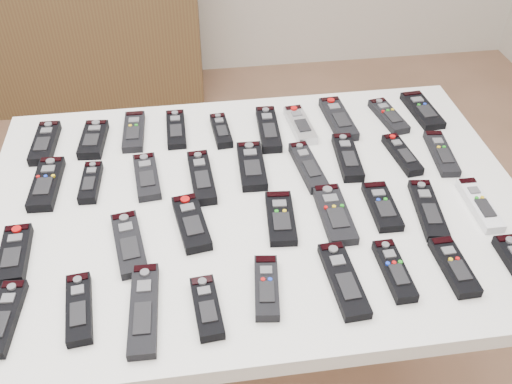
{
  "coord_description": "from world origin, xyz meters",
  "views": [
    {
      "loc": [
        0.01,
        -1.09,
        1.65
      ],
      "look_at": [
        0.15,
        -0.1,
        0.8
      ],
      "focal_mm": 40.0,
      "sensor_mm": 36.0,
      "label": 1
    }
  ],
  "objects": [
    {
      "name": "ground",
      "position": [
        0.0,
        0.0,
        0.0
      ],
      "size": [
        4.0,
        4.0,
        0.0
      ],
      "primitive_type": "plane",
      "color": "brown",
      "rests_on": "ground"
    },
    {
      "name": "table",
      "position": [
        0.15,
        -0.1,
        0.72
      ],
      "size": [
        1.25,
        0.88,
        0.78
      ],
      "color": "white",
      "rests_on": "ground"
    },
    {
      "name": "sideboard",
      "position": [
        -0.8,
        1.78,
        0.45
      ],
      "size": [
        1.83,
        0.46,
        0.91
      ],
      "primitive_type": "cube",
      "rotation": [
        0.0,
        0.0,
        -0.05
      ],
      "color": "#513720",
      "rests_on": "ground"
    },
    {
      "name": "remote_0",
      "position": [
        -0.37,
        0.18,
        0.79
      ],
      "size": [
        0.06,
        0.17,
        0.02
      ],
      "primitive_type": "cube",
      "rotation": [
        0.0,
        0.0,
        -0.05
      ],
      "color": "black",
      "rests_on": "table"
    },
    {
      "name": "remote_1",
      "position": [
        -0.24,
        0.18,
        0.79
      ],
      "size": [
        0.07,
        0.15,
        0.02
      ],
      "primitive_type": "cube",
      "rotation": [
        0.0,
        0.0,
        -0.08
      ],
      "color": "black",
      "rests_on": "table"
    },
    {
      "name": "remote_2",
      "position": [
        -0.14,
        0.2,
        0.79
      ],
      "size": [
        0.06,
        0.17,
        0.02
      ],
      "primitive_type": "cube",
      "rotation": [
        0.0,
        0.0,
        -0.03
      ],
      "color": "black",
      "rests_on": "table"
    },
    {
      "name": "remote_3",
      "position": [
        -0.03,
        0.2,
        0.79
      ],
      "size": [
        0.05,
        0.16,
        0.02
      ],
      "primitive_type": "cube",
      "rotation": [
        0.0,
        0.0,
        0.0
      ],
      "color": "black",
      "rests_on": "table"
    },
    {
      "name": "remote_4",
      "position": [
        0.09,
        0.17,
        0.79
      ],
      "size": [
        0.05,
        0.14,
        0.02
      ],
      "primitive_type": "cube",
      "rotation": [
        0.0,
        0.0,
        0.07
      ],
      "color": "black",
      "rests_on": "table"
    },
    {
      "name": "remote_5",
      "position": [
        0.22,
        0.16,
        0.79
      ],
      "size": [
        0.06,
        0.19,
        0.02
      ],
      "primitive_type": "cube",
      "rotation": [
        0.0,
        0.0,
        -0.04
      ],
      "color": "black",
      "rests_on": "table"
    },
    {
      "name": "remote_6",
      "position": [
        0.31,
        0.17,
        0.79
      ],
      "size": [
        0.06,
        0.17,
        0.02
      ],
      "primitive_type": "cube",
      "rotation": [
        0.0,
        0.0,
        0.08
      ],
      "color": "#B7B7BC",
      "rests_on": "table"
    },
    {
      "name": "remote_7",
      "position": [
        0.42,
        0.18,
        0.79
      ],
      "size": [
        0.07,
        0.2,
        0.02
      ],
      "primitive_type": "cube",
      "rotation": [
        0.0,
        0.0,
        0.05
      ],
      "color": "black",
      "rests_on": "table"
    },
    {
      "name": "remote_8",
      "position": [
        0.56,
        0.18,
        0.79
      ],
      "size": [
        0.07,
        0.17,
        0.02
      ],
      "primitive_type": "cube",
      "rotation": [
        0.0,
        0.0,
        0.16
      ],
      "color": "black",
      "rests_on": "table"
    },
    {
      "name": "remote_9",
      "position": [
        0.66,
        0.2,
        0.79
      ],
      "size": [
        0.07,
        0.18,
        0.02
      ],
      "primitive_type": "cube",
      "rotation": [
        0.0,
        0.0,
        0.06
      ],
      "color": "black",
      "rests_on": "table"
    },
    {
      "name": "remote_10",
      "position": [
        -0.34,
        0.01,
        0.79
      ],
      "size": [
        0.07,
        0.18,
        0.02
      ],
      "primitive_type": "cube",
      "rotation": [
        0.0,
        0.0,
        -0.05
      ],
      "color": "black",
      "rests_on": "table"
    },
    {
      "name": "remote_11",
      "position": [
        -0.24,
        -0.0,
        0.79
      ],
      "size": [
        0.05,
        0.14,
        0.02
      ],
      "primitive_type": "cube",
      "rotation": [
        0.0,
        0.0,
        -0.06
      ],
      "color": "black",
      "rests_on": "table"
    },
    {
      "name": "remote_12",
      "position": [
        -0.1,
        0.0,
        0.79
      ],
      "size": [
        0.07,
        0.17,
        0.02
      ],
      "primitive_type": "cube",
      "rotation": [
        0.0,
        0.0,
        0.1
      ],
      "color": "black",
      "rests_on": "table"
    },
    {
      "name": "remote_13",
      "position": [
        0.03,
        -0.02,
        0.79
      ],
      "size": [
        0.06,
        0.19,
        0.02
      ],
      "primitive_type": "cube",
      "rotation": [
        0.0,
        0.0,
        0.05
      ],
      "color": "black",
      "rests_on": "table"
    },
    {
      "name": "remote_14",
      "position": [
        0.15,
        0.01,
        0.79
      ],
      "size": [
        0.07,
        0.18,
        0.02
      ],
      "primitive_type": "cube",
      "rotation": [
        0.0,
        0.0,
        -0.04
      ],
      "color": "black",
      "rests_on": "table"
    },
    {
      "name": "remote_15",
      "position": [
        0.29,
        -0.02,
        0.79
      ],
      "size": [
        0.07,
        0.19,
        0.02
      ],
      "primitive_type": "cube",
      "rotation": [
        0.0,
        0.0,
        0.11
      ],
      "color": "black",
      "rests_on": "table"
    },
    {
      "name": "remote_16",
      "position": [
        0.39,
        0.01,
        0.79
      ],
      "size": [
        0.06,
        0.18,
        0.02
      ],
      "primitive_type": "cube",
      "rotation": [
        0.0,
        0.0,
        -0.07
      ],
      "color": "black",
      "rests_on": "table"
    },
    {
      "name": "remote_17",
      "position": [
        0.53,
        0.0,
        0.79
      ],
      "size": [
        0.06,
        0.16,
        0.02
      ],
      "primitive_type": "cube",
      "rotation": [
        0.0,
        0.0,
        0.11
      ],
      "color": "black",
      "rests_on": "table"
    },
    {
      "name": "remote_18",
      "position": [
        0.64,
        -0.01,
        0.79
      ],
      "size": [
        0.06,
        0.18,
        0.02
      ],
      "primitive_type": "cube",
      "rotation": [
        0.0,
        0.0,
        -0.1
      ],
      "color": "black",
      "rests_on": "table"
    },
    {
      "name": "remote_19",
      "position": [
        -0.37,
        -0.22,
        0.79
      ],
      "size": [
        0.06,
        0.16,
        0.02
      ],
      "primitive_type": "cube",
      "rotation": [
        0.0,
        0.0,
        0.04
      ],
      "color": "black",
      "rests_on": "table"
    },
    {
      "name": "remote_20",
      "position": [
        -0.14,
        -0.22,
        0.79
      ],
      "size": [
        0.08,
        0.19,
        0.02
      ],
      "primitive_type": "cube",
      "rotation": [
        0.0,
        0.0,
        0.16
      ],
      "color": "black",
      "rests_on": "table"
    },
    {
      "name": "remote_21",
      "position": [
        -0.01,
        -0.18,
        0.79
      ],
      "size": [
        0.08,
        0.18,
        0.02
      ],
      "primitive_type": "cube",
      "rotation": [
        0.0,
        0.0,
        0.15
      ],
      "color": "black",
      "rests_on": "table"
    },
    {
      "name": "remote_22",
      "position": [
        0.19,
        -0.19,
        0.79
      ],
      "size": [
        0.07,
        0.17,
        0.02
      ],
      "primitive_type": "cube",
      "rotation": [
        0.0,
        0.0,
        -0.09
      ],
      "color": "black",
      "rests_on": "table"
    },
    {
      "name": "remote_23",
      "position": [
        0.31,
        -0.19,
        0.79
      ],
      "size": [
        0.06,
        0.18,
        0.02
      ],
      "primitive_type": "cube",
      "rotation": [
        0.0,
        0.0,
        0.01
      ],
      "color": "black",
      "rests_on": "table"
    },
    {
      "name": "remote_24",
      "position": [
        0.42,
        -0.18,
        0.79
      ],
      "size": [
        0.06,
        0.15,
        0.02
      ],
      "primitive_type": "cube",
      "rotation": [
        0.0,
        0.0,
        -0.02
      ],
      "color": "black",
      "rests_on": "table"
    },
    {
      "name": "remote_25",
      "position": [
        0.52,
        -0.21,
        0.79
      ],
      "size": [
        0.07,
        0.19,
        0.02
      ],
      "primitive_type": "cube",
      "rotation": [
        0.0,
        0.0,
        -0.13
      ],
      "color": "black",
      "rests_on": "table"
    },
    {
      "name": "remote_26",
      "position": [
        0.64,
        -0.21,
        0.79
      ],
      "size": [
        0.05,
        0.17,
        0.02
      ],
      "primitive_type": "cube",
      "rotation": [
        0.0,
        0.0,
        -0.02
      ],
      "color": "silver",
      "rests_on": "table"
    },
    {
      "name": "remote_27",
      "position": [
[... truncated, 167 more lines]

